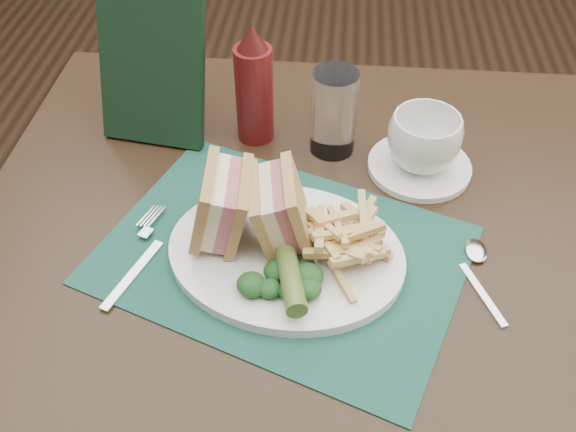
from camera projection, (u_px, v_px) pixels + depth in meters
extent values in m
plane|color=black|center=(312.00, 279.00, 1.76)|extent=(7.00, 7.00, 0.00)
cube|color=#16473B|center=(282.00, 255.00, 0.82)|extent=(0.53, 0.45, 0.00)
cylinder|color=#455F24|center=(289.00, 271.00, 0.75)|extent=(0.05, 0.12, 0.03)
cylinder|color=white|center=(419.00, 166.00, 0.93)|extent=(0.17, 0.17, 0.01)
imported|color=white|center=(424.00, 141.00, 0.90)|extent=(0.15, 0.15, 0.08)
cylinder|color=white|center=(334.00, 112.00, 0.93)|extent=(0.09, 0.09, 0.13)
cube|color=black|center=(152.00, 58.00, 0.92)|extent=(0.17, 0.12, 0.25)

